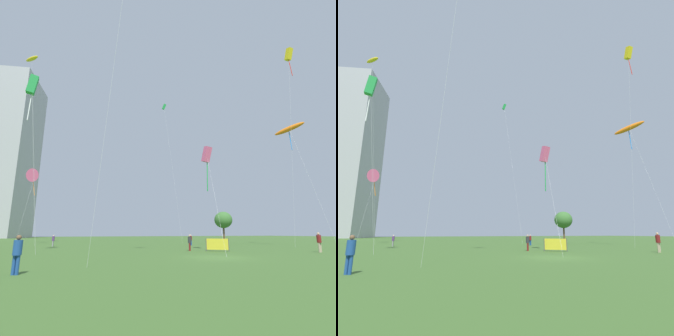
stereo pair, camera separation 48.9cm
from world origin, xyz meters
The scene contains 16 objects.
ground centered at (0.00, 0.00, 0.00)m, with size 280.00×280.00×0.00m, color #3D6028.
person_standing_0 centered at (1.82, 7.80, 0.95)m, with size 0.36×0.36×1.64m.
person_standing_1 centered at (12.16, 0.77, 1.07)m, with size 0.41×0.41×1.85m.
person_standing_2 centered at (-13.13, -3.79, 0.98)m, with size 0.38×0.38×1.70m.
person_standing_3 centered at (-10.87, 23.92, 0.89)m, with size 0.34×0.34×1.55m.
person_standing_4 centered at (8.16, 19.15, 0.90)m, with size 0.35×0.35×1.55m.
kite_flying_0 centered at (-14.60, 10.03, 16.24)m, with size 2.53×1.89×17.34m.
kite_flying_1 centered at (-17.26, 32.67, 33.25)m, with size 5.43×6.59×34.24m.
kite_flying_2 centered at (3.54, 6.65, 10.17)m, with size 3.21×7.19×11.23m.
kite_flying_3 centered at (19.70, 7.80, 28.45)m, with size 3.33×1.19×29.58m.
kite_flying_4 centered at (18.99, 8.60, 16.49)m, with size 3.03×8.18×17.37m.
kite_flying_6 centered at (-14.67, 36.75, 12.19)m, with size 3.14×11.80×13.55m.
kite_flying_7 centered at (10.99, 36.19, 30.65)m, with size 0.91×10.11×31.59m.
park_tree_0 centered at (16.75, 22.75, 4.05)m, with size 3.15×3.15×5.51m.
distant_highrise_0 centered at (-29.22, 106.21, 32.98)m, with size 18.97×24.83×65.97m, color #A8A8AD.
event_banner centered at (4.01, 5.98, 0.69)m, with size 1.75×1.60×1.29m.
Camera 1 is at (-12.12, -18.01, 1.78)m, focal length 29.04 mm.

